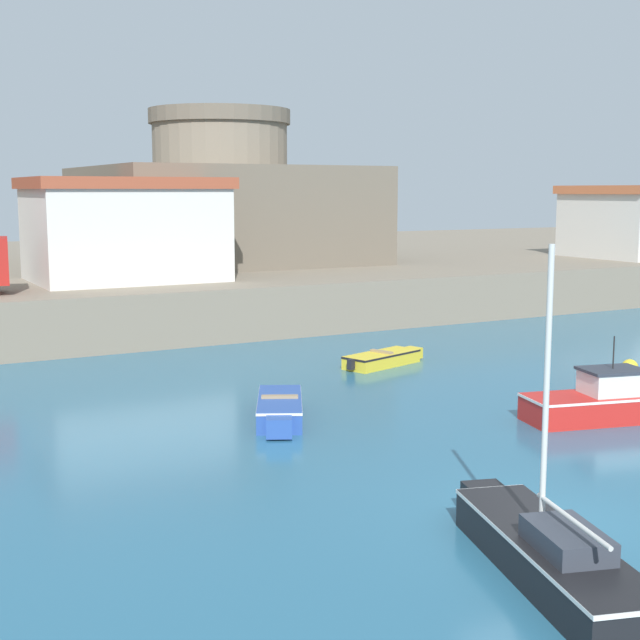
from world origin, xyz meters
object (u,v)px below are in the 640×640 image
at_px(dinghy_yellow_0, 383,358).
at_px(harbor_shed_mid_row, 124,229).
at_px(sailboat_black_3, 549,551).
at_px(dinghy_blue_1, 280,409).
at_px(motorboat_red_2, 610,401).
at_px(fortress, 221,206).
at_px(mooring_buoy, 630,367).

height_order(dinghy_yellow_0, harbor_shed_mid_row, harbor_shed_mid_row).
bearing_deg(sailboat_black_3, dinghy_blue_1, 87.23).
bearing_deg(motorboat_red_2, fortress, 88.13).
xyz_separation_m(dinghy_blue_1, harbor_shed_mid_row, (0.99, 17.89, 4.24)).
distance_m(dinghy_blue_1, sailboat_black_3, 11.16).
height_order(dinghy_blue_1, motorboat_red_2, motorboat_red_2).
relative_size(dinghy_yellow_0, fortress, 0.26).
xyz_separation_m(fortress, harbor_shed_mid_row, (-8.00, -8.16, -0.84)).
height_order(dinghy_blue_1, harbor_shed_mid_row, harbor_shed_mid_row).
bearing_deg(mooring_buoy, fortress, 99.01).
bearing_deg(fortress, dinghy_blue_1, -109.03).
distance_m(sailboat_black_3, mooring_buoy, 17.48).
distance_m(fortress, harbor_shed_mid_row, 11.46).
bearing_deg(harbor_shed_mid_row, fortress, 45.58).
bearing_deg(sailboat_black_3, motorboat_red_2, 38.72).
bearing_deg(dinghy_blue_1, sailboat_black_3, -92.77).
bearing_deg(mooring_buoy, motorboat_red_2, -142.22).
xyz_separation_m(dinghy_blue_1, mooring_buoy, (13.16, -0.30, -0.05)).
bearing_deg(dinghy_yellow_0, mooring_buoy, -40.24).
relative_size(dinghy_blue_1, motorboat_red_2, 0.74).
bearing_deg(motorboat_red_2, harbor_shed_mid_row, 107.53).
xyz_separation_m(dinghy_yellow_0, mooring_buoy, (6.48, -5.48, 0.02)).
bearing_deg(dinghy_blue_1, motorboat_red_2, -28.28).
distance_m(dinghy_yellow_0, mooring_buoy, 8.49).
relative_size(mooring_buoy, fortress, 0.04).
height_order(dinghy_yellow_0, mooring_buoy, mooring_buoy).
xyz_separation_m(dinghy_yellow_0, sailboat_black_3, (-7.22, -16.33, 0.18)).
bearing_deg(fortress, sailboat_black_3, -104.36).
xyz_separation_m(motorboat_red_2, sailboat_black_3, (-8.54, -6.84, -0.08)).
height_order(dinghy_yellow_0, fortress, fortress).
xyz_separation_m(dinghy_yellow_0, harbor_shed_mid_row, (-5.70, 12.71, 4.30)).
relative_size(dinghy_blue_1, fortress, 0.27).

